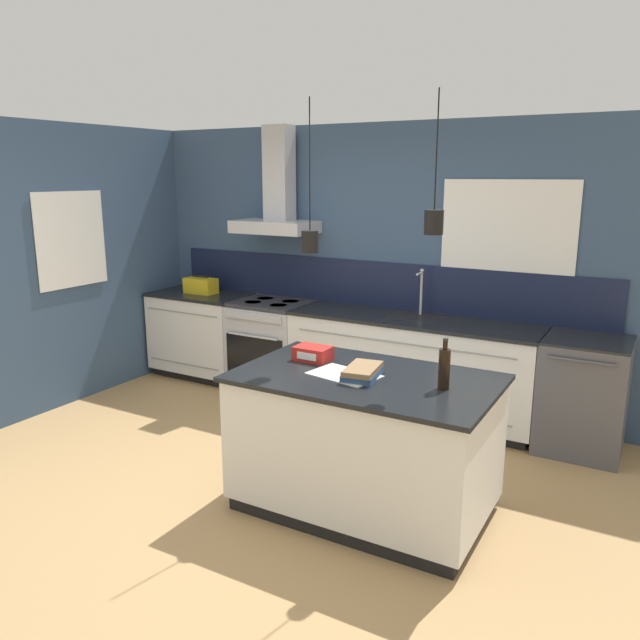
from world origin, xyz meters
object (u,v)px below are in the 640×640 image
object	(u,v)px
red_supply_box	(313,353)
yellow_toolbox	(201,286)
bottle_on_island	(444,368)
book_stack	(362,372)
dishwasher	(583,395)
oven_range	(272,346)

from	to	relation	value
red_supply_box	yellow_toolbox	world-z (taller)	yellow_toolbox
bottle_on_island	book_stack	xyz separation A→B (m)	(-0.50, -0.05, -0.09)
book_stack	yellow_toolbox	distance (m)	3.21
dishwasher	yellow_toolbox	size ratio (longest dim) A/B	2.68
dishwasher	bottle_on_island	xyz separation A→B (m)	(-0.60, -1.65, 0.58)
dishwasher	book_stack	distance (m)	2.09
book_stack	red_supply_box	bearing A→B (deg)	158.41
bottle_on_island	dishwasher	bearing A→B (deg)	70.05
dishwasher	yellow_toolbox	xyz separation A→B (m)	(-3.82, 0.00, 0.54)
oven_range	dishwasher	size ratio (longest dim) A/B	1.00
dishwasher	bottle_on_island	world-z (taller)	bottle_on_island
oven_range	bottle_on_island	distance (m)	2.90
book_stack	bottle_on_island	bearing A→B (deg)	6.22
book_stack	yellow_toolbox	xyz separation A→B (m)	(-2.72, 1.70, 0.04)
oven_range	bottle_on_island	xyz separation A→B (m)	(2.32, -1.64, 0.58)
bottle_on_island	book_stack	distance (m)	0.51
bottle_on_island	book_stack	size ratio (longest dim) A/B	0.90
red_supply_box	dishwasher	bearing A→B (deg)	44.26
bottle_on_island	yellow_toolbox	xyz separation A→B (m)	(-3.22, 1.65, -0.05)
oven_range	yellow_toolbox	bearing A→B (deg)	179.72
dishwasher	bottle_on_island	size ratio (longest dim) A/B	2.96
red_supply_box	oven_range	bearing A→B (deg)	131.90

